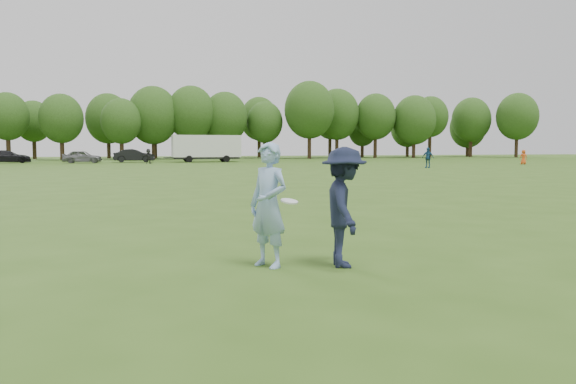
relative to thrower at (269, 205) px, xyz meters
name	(u,v)px	position (x,y,z in m)	size (l,w,h in m)	color
ground	(255,269)	(-0.26, -0.13, -0.98)	(200.00, 200.00, 0.00)	#325217
thrower	(269,205)	(0.00, 0.00, 0.00)	(0.71, 0.47, 1.95)	#8BAED8
defender	(344,207)	(1.14, -0.32, -0.03)	(1.22, 0.70, 1.88)	#171C32
player_far_b	(428,158)	(23.59, 35.01, -0.08)	(1.05, 0.44, 1.78)	navy
player_far_c	(523,157)	(37.92, 40.28, -0.22)	(0.74, 0.48, 1.52)	#E2521A
player_far_d	(148,156)	(0.79, 53.80, -0.17)	(1.50, 0.48, 1.62)	black
car_d	(7,157)	(-14.29, 61.11, -0.26)	(2.01, 4.94, 1.43)	black
car_e	(82,157)	(-6.21, 58.45, -0.26)	(1.70, 4.22, 1.44)	slate
car_f	(134,156)	(-0.57, 60.12, -0.20)	(1.64, 4.71, 1.55)	black
field_cone	(332,165)	(16.58, 39.87, -0.83)	(0.28, 0.28, 0.30)	orange
disc_in_play	(289,201)	(0.28, -0.19, 0.07)	(0.29, 0.29, 0.09)	white
cargo_trailer	(206,147)	(7.77, 58.74, 0.80)	(9.00, 2.75, 3.20)	white
treeline	(152,116)	(2.55, 76.76, 5.28)	(130.35, 18.39, 11.74)	#332114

